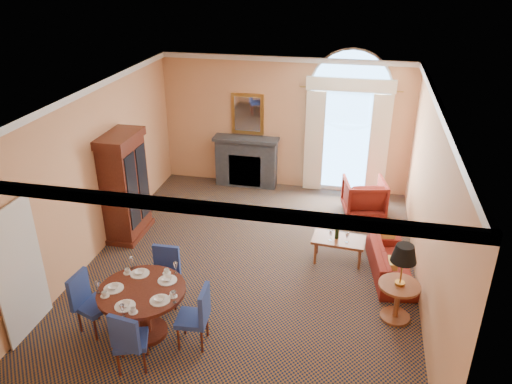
% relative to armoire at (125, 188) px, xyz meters
% --- Properties ---
extents(ground, '(7.50, 7.50, 0.00)m').
position_rel_armoire_xyz_m(ground, '(2.72, -0.64, -1.06)').
color(ground, black).
rests_on(ground, ground).
extents(room_envelope, '(6.04, 7.52, 3.45)m').
position_rel_armoire_xyz_m(room_envelope, '(2.69, 0.03, 1.45)').
color(room_envelope, tan).
rests_on(room_envelope, ground).
extents(armoire, '(0.63, 1.12, 2.19)m').
position_rel_armoire_xyz_m(armoire, '(0.00, 0.00, 0.00)').
color(armoire, '#40170E').
rests_on(armoire, ground).
extents(dining_table, '(1.31, 1.31, 1.02)m').
position_rel_armoire_xyz_m(dining_table, '(1.56, -2.78, -0.45)').
color(dining_table, '#40170E').
rests_on(dining_table, ground).
extents(dining_chair_north, '(0.57, 0.57, 1.01)m').
position_rel_armoire_xyz_m(dining_chair_north, '(1.58, -1.94, -0.48)').
color(dining_chair_north, navy).
rests_on(dining_chair_north, ground).
extents(dining_chair_south, '(0.57, 0.57, 1.01)m').
position_rel_armoire_xyz_m(dining_chair_south, '(1.67, -3.54, -0.48)').
color(dining_chair_south, navy).
rests_on(dining_chair_south, ground).
extents(dining_chair_east, '(0.49, 0.48, 1.01)m').
position_rel_armoire_xyz_m(dining_chair_east, '(2.44, -2.83, -0.48)').
color(dining_chair_east, navy).
rests_on(dining_chair_east, ground).
extents(dining_chair_west, '(0.58, 0.58, 1.01)m').
position_rel_armoire_xyz_m(dining_chair_west, '(0.69, -2.86, -0.48)').
color(dining_chair_west, navy).
rests_on(dining_chair_west, ground).
extents(sofa, '(0.90, 1.76, 0.49)m').
position_rel_armoire_xyz_m(sofa, '(5.27, -0.39, -0.81)').
color(sofa, maroon).
rests_on(sofa, ground).
extents(armchair, '(1.05, 1.07, 0.82)m').
position_rel_armoire_xyz_m(armchair, '(4.73, 1.95, -0.65)').
color(armchair, maroon).
rests_on(armchair, ground).
extents(coffee_table, '(1.01, 0.61, 0.86)m').
position_rel_armoire_xyz_m(coffee_table, '(4.30, -0.14, -0.60)').
color(coffee_table, brown).
rests_on(coffee_table, ground).
extents(side_table, '(0.65, 0.65, 1.33)m').
position_rel_armoire_xyz_m(side_table, '(5.32, -1.60, -0.21)').
color(side_table, brown).
rests_on(side_table, ground).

